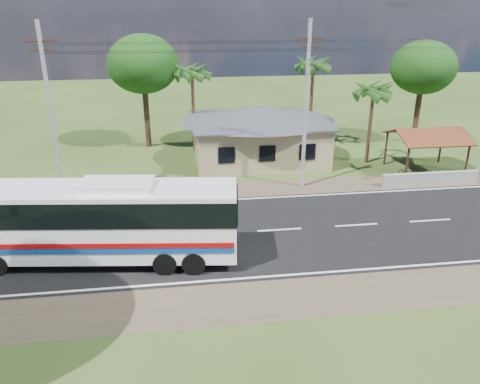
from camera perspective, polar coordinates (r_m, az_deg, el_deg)
The scene contains 13 objects.
ground at distance 26.42m, azimuth 4.83°, elevation -4.65°, with size 120.00×120.00×0.00m, color #2B4418.
road at distance 26.42m, azimuth 4.83°, elevation -4.63°, with size 120.00×16.00×0.03m.
house at distance 37.72m, azimuth 2.23°, elevation 7.86°, with size 12.40×10.00×5.00m.
waiting_shed at distance 37.61m, azimuth 21.92°, elevation 6.39°, with size 5.20×4.48×3.35m.
concrete_barrier at distance 35.36m, azimuth 22.19°, elevation 1.54°, with size 7.00×0.30×0.90m, color #9E9E99.
utility_poles at distance 31.19m, azimuth 7.47°, elevation 10.61°, with size 32.80×2.22×11.00m.
palm_near at distance 37.64m, azimuth 15.98°, elevation 11.80°, with size 2.80×2.80×6.70m.
palm_mid at distance 40.45m, azimuth 8.94°, elevation 15.08°, with size 2.80×2.80×8.20m.
palm_far at distance 39.40m, azimuth -5.87°, elevation 14.34°, with size 2.80×2.80×7.70m.
tree_behind_house at distance 41.39m, azimuth -11.75°, elevation 14.99°, with size 6.00×6.00×9.61m.
tree_behind_shed at distance 44.80m, azimuth 21.46°, elevation 13.91°, with size 5.60×5.60×9.02m.
coach_bus at distance 23.31m, azimuth -17.12°, elevation -2.87°, with size 13.71×4.48×4.18m.
motorcycle at distance 36.62m, azimuth 19.79°, elevation 2.50°, with size 0.56×1.61×0.85m, color black.
Camera 1 is at (-5.38, -23.04, 11.76)m, focal length 35.00 mm.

